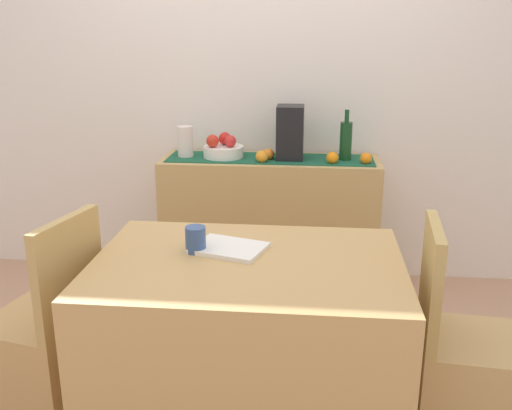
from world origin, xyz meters
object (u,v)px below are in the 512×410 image
(coffee_maker, at_px, (290,133))
(ceramic_vase, at_px, (185,142))
(sideboard_console, at_px, (270,223))
(dining_table, at_px, (248,345))
(fruit_bowl, at_px, (223,152))
(open_book, at_px, (229,248))
(coffee_cup, at_px, (196,239))
(chair_near_window, at_px, (46,357))
(chair_by_corner, at_px, (465,379))
(wine_bottle, at_px, (346,141))

(coffee_maker, relative_size, ceramic_vase, 1.70)
(sideboard_console, distance_m, dining_table, 1.39)
(coffee_maker, distance_m, ceramic_vase, 0.64)
(sideboard_console, height_order, fruit_bowl, fruit_bowl)
(open_book, height_order, coffee_cup, coffee_cup)
(coffee_maker, height_order, dining_table, coffee_maker)
(chair_near_window, bearing_deg, coffee_cup, 6.43)
(fruit_bowl, distance_m, open_book, 1.31)
(dining_table, bearing_deg, coffee_maker, 85.90)
(coffee_maker, relative_size, chair_by_corner, 0.36)
(sideboard_console, relative_size, chair_near_window, 1.47)
(sideboard_console, relative_size, dining_table, 1.11)
(wine_bottle, relative_size, open_book, 1.09)
(chair_by_corner, bearing_deg, dining_table, -179.90)
(coffee_maker, distance_m, open_book, 1.33)
(chair_near_window, bearing_deg, wine_bottle, 47.07)
(sideboard_console, height_order, chair_by_corner, chair_by_corner)
(wine_bottle, bearing_deg, chair_by_corner, -72.73)
(ceramic_vase, bearing_deg, sideboard_console, 0.00)
(coffee_cup, relative_size, chair_by_corner, 0.12)
(open_book, xyz_separation_m, chair_by_corner, (0.95, -0.10, -0.48))
(sideboard_console, relative_size, fruit_bowl, 5.43)
(dining_table, distance_m, open_book, 0.40)
(open_book, bearing_deg, wine_bottle, 85.36)
(fruit_bowl, bearing_deg, chair_by_corner, -49.87)
(ceramic_vase, relative_size, coffee_cup, 1.82)
(wine_bottle, bearing_deg, coffee_maker, 180.00)
(coffee_maker, bearing_deg, coffee_cup, -103.48)
(wine_bottle, relative_size, coffee_maker, 0.94)
(wine_bottle, height_order, open_book, wine_bottle)
(coffee_maker, xyz_separation_m, open_book, (-0.19, -1.29, -0.24))
(coffee_maker, bearing_deg, chair_near_window, -124.67)
(fruit_bowl, relative_size, coffee_maker, 0.75)
(chair_near_window, bearing_deg, coffee_maker, 55.33)
(dining_table, height_order, chair_by_corner, chair_by_corner)
(ceramic_vase, height_order, chair_near_window, ceramic_vase)
(coffee_cup, bearing_deg, wine_bottle, 63.83)
(fruit_bowl, relative_size, coffee_cup, 2.33)
(wine_bottle, distance_m, ceramic_vase, 0.97)
(sideboard_console, bearing_deg, open_book, -93.03)
(fruit_bowl, bearing_deg, wine_bottle, 0.00)
(ceramic_vase, bearing_deg, wine_bottle, 0.00)
(chair_by_corner, bearing_deg, coffee_maker, 118.83)
(dining_table, distance_m, chair_near_window, 0.87)
(dining_table, bearing_deg, sideboard_console, 90.79)
(wine_bottle, xyz_separation_m, open_book, (-0.52, -1.29, -0.20))
(ceramic_vase, height_order, open_book, ceramic_vase)
(sideboard_console, height_order, chair_near_window, chair_near_window)
(ceramic_vase, relative_size, dining_table, 0.16)
(coffee_maker, relative_size, chair_near_window, 0.36)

